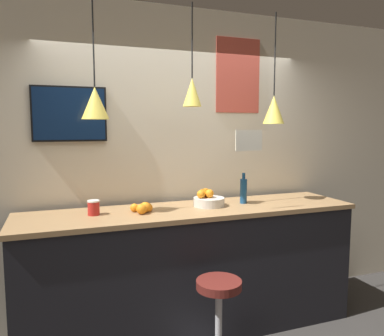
% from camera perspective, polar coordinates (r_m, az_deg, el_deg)
% --- Properties ---
extents(back_wall, '(8.00, 0.06, 2.90)m').
position_cam_1_polar(back_wall, '(3.61, -2.48, 0.85)').
color(back_wall, beige).
rests_on(back_wall, ground_plane).
extents(service_counter, '(2.91, 0.69, 1.09)m').
position_cam_1_polar(service_counter, '(3.40, 0.00, -15.18)').
color(service_counter, black).
rests_on(service_counter, ground_plane).
extents(bar_stool, '(0.45, 0.45, 0.70)m').
position_cam_1_polar(bar_stool, '(2.91, 4.08, -21.90)').
color(bar_stool, '#B7B7BC').
rests_on(bar_stool, ground_plane).
extents(fruit_bowl, '(0.27, 0.27, 0.15)m').
position_cam_1_polar(fruit_bowl, '(3.33, 2.45, -4.83)').
color(fruit_bowl, beige).
rests_on(fruit_bowl, service_counter).
extents(orange_pile, '(0.18, 0.18, 0.09)m').
position_cam_1_polar(orange_pile, '(3.11, -7.34, -6.00)').
color(orange_pile, orange).
rests_on(orange_pile, service_counter).
extents(juice_bottle, '(0.06, 0.06, 0.28)m').
position_cam_1_polar(juice_bottle, '(3.46, 7.85, -3.42)').
color(juice_bottle, navy).
rests_on(juice_bottle, service_counter).
extents(spread_jar, '(0.09, 0.09, 0.12)m').
position_cam_1_polar(spread_jar, '(3.09, -14.77, -5.86)').
color(spread_jar, red).
rests_on(spread_jar, service_counter).
extents(pendant_lamp_left, '(0.21, 0.21, 0.95)m').
position_cam_1_polar(pendant_lamp_left, '(2.99, -14.56, 9.63)').
color(pendant_lamp_left, black).
extents(pendant_lamp_middle, '(0.16, 0.16, 0.84)m').
position_cam_1_polar(pendant_lamp_middle, '(3.17, 0.02, 11.55)').
color(pendant_lamp_middle, black).
extents(pendant_lamp_right, '(0.19, 0.19, 0.98)m').
position_cam_1_polar(pendant_lamp_right, '(3.51, 12.35, 8.74)').
color(pendant_lamp_right, black).
extents(mounted_tv, '(0.61, 0.04, 0.47)m').
position_cam_1_polar(mounted_tv, '(3.38, -18.16, 7.82)').
color(mounted_tv, black).
extents(hanging_menu_board, '(0.24, 0.01, 0.17)m').
position_cam_1_polar(hanging_menu_board, '(3.09, 8.66, 4.17)').
color(hanging_menu_board, white).
extents(wall_poster, '(0.47, 0.01, 0.73)m').
position_cam_1_polar(wall_poster, '(3.83, 7.04, 13.80)').
color(wall_poster, '#C64C3D').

